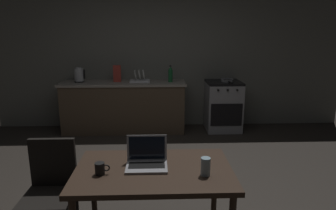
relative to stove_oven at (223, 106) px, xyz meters
The scene contains 14 objects.
ground_plane 2.57m from the stove_oven, 118.83° to the right, with size 12.00×12.00×0.00m, color #2D2823.
back_wall 1.30m from the stove_oven, 159.09° to the left, with size 6.40×0.10×2.59m, color slate.
kitchen_counter 1.77m from the stove_oven, behind, with size 2.16×0.64×0.88m.
stove_oven is the anchor object (origin of this frame).
dining_table 3.32m from the stove_oven, 111.51° to the right, with size 1.22×0.76×0.71m.
chair 3.60m from the stove_oven, 125.01° to the right, with size 0.40×0.40×0.88m.
laptop 3.30m from the stove_oven, 112.68° to the right, with size 0.32×0.24×0.23m.
electric_kettle 2.58m from the stove_oven, behind, with size 0.18×0.16×0.26m.
bottle 1.11m from the stove_oven, behind, with size 0.08×0.08×0.29m.
frying_pan 0.47m from the stove_oven, 28.57° to the right, with size 0.22×0.40×0.05m.
coffee_mug 3.56m from the stove_oven, 116.99° to the right, with size 0.11×0.07×0.09m.
drinking_glass 3.33m from the stove_oven, 104.54° to the right, with size 0.07×0.07×0.14m.
cereal_box 1.96m from the stove_oven, behind, with size 0.13×0.05×0.29m.
dish_rack 1.56m from the stove_oven, behind, with size 0.34×0.26×0.21m.
Camera 1 is at (0.04, -3.03, 1.75)m, focal length 32.47 mm.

